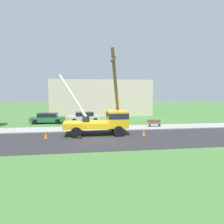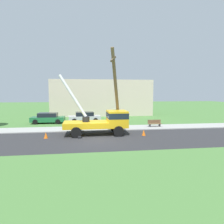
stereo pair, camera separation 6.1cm
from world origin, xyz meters
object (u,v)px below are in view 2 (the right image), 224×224
Objects in this scene: parked_sedan_green at (48,118)px; park_bench at (155,123)px; leaning_utility_pole at (116,91)px; traffic_cone_behind at (46,135)px; parked_sedan_silver at (85,117)px; traffic_cone_ahead at (144,133)px; utility_truck at (104,120)px.

park_bench is (13.23, -5.06, -0.25)m from parked_sedan_green.
leaning_utility_pole is 11.65m from parked_sedan_green.
traffic_cone_behind is 10.39m from parked_sedan_silver.
park_bench is at bearing -20.94° from parked_sedan_green.
traffic_cone_behind is at bearing -165.31° from leaning_utility_pole.
traffic_cone_ahead is 0.12× the size of parked_sedan_silver.
leaning_utility_pole reaches higher than parked_sedan_silver.
utility_truck reaches higher than parked_sedan_silver.
leaning_utility_pole is 1.90× the size of parked_sedan_green.
parked_sedan_silver is (-5.66, 9.88, 0.43)m from traffic_cone_ahead.
leaning_utility_pole is at bearing -42.46° from parked_sedan_green.
park_bench is (8.30, -5.59, -0.25)m from parked_sedan_silver.
leaning_utility_pole is 5.29× the size of park_bench.
parked_sedan_green reaches higher than traffic_cone_behind.
utility_truck is at bearing -77.57° from parked_sedan_silver.
traffic_cone_ahead is 5.04m from park_bench.
park_bench is (11.80, 4.18, 0.18)m from traffic_cone_behind.
leaning_utility_pole is 6.80m from park_bench.
utility_truck is at bearing -153.85° from park_bench.
utility_truck reaches higher than parked_sedan_green.
parked_sedan_silver reaches higher than traffic_cone_behind.
parked_sedan_silver is at bearing 6.16° from parked_sedan_green.
parked_sedan_green is 2.78× the size of park_bench.
parked_sedan_silver is (-3.24, 8.01, -3.61)m from leaning_utility_pole.
parked_sedan_silver reaches higher than traffic_cone_ahead.
leaning_utility_pole reaches higher than traffic_cone_ahead.
leaning_utility_pole is 15.10× the size of traffic_cone_ahead.
parked_sedan_green is at bearing 98.80° from traffic_cone_behind.
traffic_cone_behind is 0.35× the size of park_bench.
parked_sedan_green is (-10.59, 9.35, 0.43)m from traffic_cone_ahead.
parked_sedan_green reaches higher than park_bench.
parked_sedan_green is (-8.17, 7.48, -3.61)m from leaning_utility_pole.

